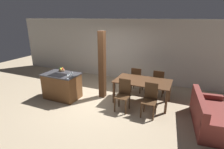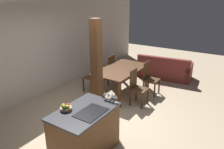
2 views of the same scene
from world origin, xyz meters
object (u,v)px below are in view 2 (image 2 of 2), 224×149
(wine_glass_near, at_px, (116,97))
(fruit_bowl, at_px, (66,108))
(dining_chair_far_right, at_px, (109,69))
(wine_glass_far, at_px, (108,95))
(wine_glass_end, at_px, (105,94))
(dining_chair_near_right, at_px, (149,78))
(dining_chair_far_left, at_px, (93,76))
(kitchen_island, at_px, (85,132))
(timber_post, at_px, (97,70))
(couch, at_px, (164,70))
(wine_glass_middle, at_px, (112,96))
(dining_table, at_px, (121,72))
(dining_chair_near_left, at_px, (137,87))

(wine_glass_near, bearing_deg, fruit_bowl, 140.50)
(dining_chair_far_right, bearing_deg, wine_glass_near, 36.40)
(wine_glass_far, xyz_separation_m, wine_glass_end, (0.00, 0.08, 0.00))
(wine_glass_end, height_order, dining_chair_near_right, wine_glass_end)
(dining_chair_far_left, bearing_deg, kitchen_island, 34.42)
(dining_chair_far_left, height_order, timber_post, timber_post)
(wine_glass_near, relative_size, dining_chair_far_right, 0.16)
(fruit_bowl, bearing_deg, wine_glass_far, -30.68)
(wine_glass_end, xyz_separation_m, couch, (4.15, 0.28, -0.76))
(wine_glass_middle, height_order, timber_post, timber_post)
(kitchen_island, bearing_deg, fruit_bowl, 123.90)
(dining_chair_far_right, bearing_deg, couch, 139.51)
(dining_chair_near_right, bearing_deg, wine_glass_near, -170.68)
(dining_table, distance_m, couch, 2.14)
(wine_glass_near, distance_m, dining_table, 2.46)
(couch, bearing_deg, wine_glass_near, 90.78)
(fruit_bowl, relative_size, dining_chair_far_left, 0.21)
(wine_glass_far, bearing_deg, dining_chair_far_right, 33.92)
(wine_glass_far, height_order, dining_chair_far_left, wine_glass_far)
(dining_chair_near_left, bearing_deg, kitchen_island, -177.63)
(dining_chair_near_right, bearing_deg, couch, 3.79)
(fruit_bowl, height_order, couch, fruit_bowl)
(wine_glass_far, bearing_deg, wine_glass_end, 90.00)
(wine_glass_far, xyz_separation_m, dining_chair_far_right, (2.56, 1.72, -0.52))
(fruit_bowl, height_order, dining_chair_far_right, fruit_bowl)
(wine_glass_near, relative_size, dining_chair_near_left, 0.16)
(wine_glass_end, relative_size, couch, 0.08)
(kitchen_island, height_order, couch, kitchen_island)
(kitchen_island, relative_size, dining_chair_far_left, 1.25)
(dining_chair_far_right, height_order, timber_post, timber_post)
(fruit_bowl, distance_m, couch, 4.92)
(timber_post, bearing_deg, fruit_bowl, -164.52)
(wine_glass_middle, height_order, dining_chair_near_left, wine_glass_middle)
(wine_glass_middle, bearing_deg, couch, 6.09)
(wine_glass_middle, height_order, wine_glass_far, same)
(dining_chair_near_left, xyz_separation_m, dining_chair_far_left, (0.00, 1.47, 0.00))
(dining_table, relative_size, dining_chair_far_left, 1.86)
(dining_table, relative_size, dining_chair_near_left, 1.86)
(wine_glass_far, relative_size, dining_chair_near_left, 0.16)
(fruit_bowl, bearing_deg, dining_chair_far_right, 21.58)
(dining_chair_near_right, bearing_deg, dining_chair_near_left, 180.00)
(wine_glass_middle, distance_m, dining_chair_near_left, 1.85)
(dining_table, relative_size, couch, 0.95)
(dining_chair_far_left, bearing_deg, wine_glass_far, 44.70)
(kitchen_island, height_order, dining_chair_far_left, dining_chair_far_left)
(wine_glass_middle, height_order, dining_chair_near_right, wine_glass_middle)
(wine_glass_middle, bearing_deg, wine_glass_near, -90.00)
(dining_chair_far_right, bearing_deg, timber_post, 26.08)
(fruit_bowl, distance_m, dining_chair_near_right, 3.31)
(dining_table, xyz_separation_m, dining_chair_far_left, (-0.41, 0.73, -0.17))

